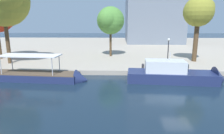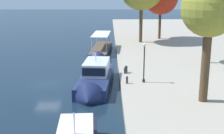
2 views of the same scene
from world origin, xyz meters
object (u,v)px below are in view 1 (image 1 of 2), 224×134
Objects in this scene: lamp_post at (168,51)px; tour_boat_0 at (40,77)px; mooring_bollard_0 at (143,66)px; tree_3 at (110,20)px; mooring_bollard_2 at (146,67)px; tree_2 at (3,1)px; motor_yacht_1 at (177,75)px; tree_1 at (200,12)px; mooring_bollard_1 at (174,67)px.

tour_boat_0 is at bearing -163.58° from lamp_post.
tree_3 is at bearing 115.17° from mooring_bollard_0.
tour_boat_0 is at bearing -166.73° from mooring_bollard_2.
tree_2 is at bearing 175.25° from lamp_post.
mooring_bollard_2 is at bearing 139.30° from motor_yacht_1.
tree_1 is (9.09, 6.06, 7.11)m from mooring_bollard_0.
lamp_post is at bearing 23.73° from mooring_bollard_0.
lamp_post reaches higher than tour_boat_0.
lamp_post is at bearing 93.63° from motor_yacht_1.
tour_boat_0 is 12.75m from mooring_bollard_0.
tree_2 is at bearing 169.67° from mooring_bollard_2.
mooring_bollard_2 is 12.80m from tree_3.
motor_yacht_1 is 16.77m from tree_3.
lamp_post is at bearing 104.53° from mooring_bollard_1.
mooring_bollard_1 is 0.09× the size of tree_3.
lamp_post is 23.96m from tree_2.
tree_2 reaches higher than mooring_bollard_2.
motor_yacht_1 is 2.79× the size of lamp_post.
tree_1 reaches higher than tour_boat_0.
mooring_bollard_0 is 0.06× the size of tree_2.
tree_3 is (-8.12, 13.28, 6.24)m from motor_yacht_1.
tree_1 is (5.13, 6.19, 7.13)m from mooring_bollard_1.
tree_1 is at bearing 50.37° from mooring_bollard_1.
mooring_bollard_0 is 3.97m from mooring_bollard_1.
tree_1 reaches higher than lamp_post.
motor_yacht_1 is at bearing -16.48° from tree_2.
tour_boat_0 is 3.13× the size of lamp_post.
tree_1 reaches higher than mooring_bollard_0.
tree_1 is (8.76, 6.20, 7.15)m from mooring_bollard_2.
mooring_bollard_0 is at bearing -156.27° from lamp_post.
motor_yacht_1 is at bearing -99.69° from mooring_bollard_1.
tree_2 is 16.27m from tree_3.
tree_2 is (-22.90, 1.90, 6.81)m from lamp_post.
tree_2 is at bearing -155.99° from tree_3.
mooring_bollard_0 is at bearing -64.83° from tree_3.
tour_boat_0 is at bearing -120.24° from tree_3.
motor_yacht_1 reaches higher than mooring_bollard_0.
lamp_post is at bearing -140.96° from tree_1.
tree_1 is at bearing 33.69° from mooring_bollard_0.
tree_3 is at bearing 164.10° from tree_1.
tour_boat_0 is at bearing -165.79° from mooring_bollard_0.
lamp_post is (-0.44, 1.68, 1.76)m from mooring_bollard_1.
tree_2 reaches higher than motor_yacht_1.
mooring_bollard_0 is 0.37m from mooring_bollard_2.
mooring_bollard_2 is (0.34, -0.14, -0.05)m from mooring_bollard_0.
motor_yacht_1 is at bearing 4.06° from tour_boat_0.
lamp_post reaches higher than mooring_bollard_0.
motor_yacht_1 is at bearing -58.55° from tree_3.
tree_1 is at bearing 39.04° from lamp_post.
tour_boat_0 is at bearing -175.73° from motor_yacht_1.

